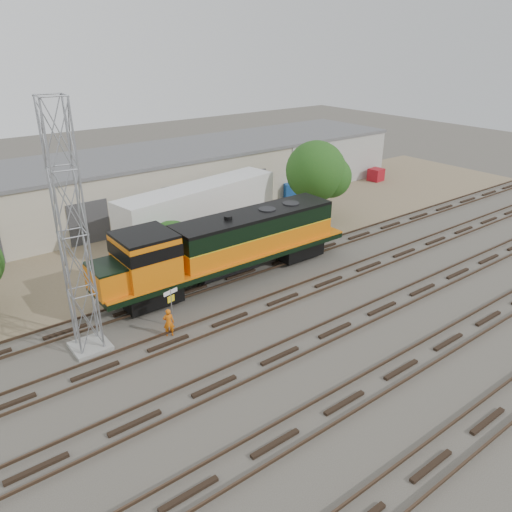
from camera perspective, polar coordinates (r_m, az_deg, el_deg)
ground at (r=30.26m, az=4.93°, el=-6.16°), size 140.00×140.00×0.00m
dirt_strip at (r=41.42m, az=-9.06°, el=2.18°), size 80.00×16.00×0.02m
tracks at (r=28.41m, az=9.02°, el=-8.37°), size 80.00×20.40×0.28m
warehouse at (r=47.48m, az=-13.93°, el=7.95°), size 58.40×10.40×5.30m
locomotive at (r=32.70m, az=-3.60°, el=1.17°), size 18.32×3.21×4.40m
signal_tower at (r=25.40m, az=-20.16°, el=1.93°), size 1.89×1.89×12.78m
sign_post at (r=28.17m, az=-9.68°, el=-5.06°), size 0.94×0.25×2.33m
worker at (r=27.74m, az=-9.95°, el=-7.49°), size 0.72×0.63×1.65m
semi_trailer at (r=40.25m, az=-6.10°, el=5.88°), size 14.61×5.18×4.41m
dumpster_blue at (r=51.22m, az=4.06°, el=7.51°), size 2.04×1.98×1.50m
dumpster_red at (r=58.87m, az=13.54°, el=9.02°), size 1.65×1.56×1.40m
tree_mid at (r=34.91m, az=-9.10°, el=0.77°), size 4.01×3.82×3.82m
tree_east at (r=43.99m, az=7.28°, el=9.44°), size 5.47×5.21×7.04m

